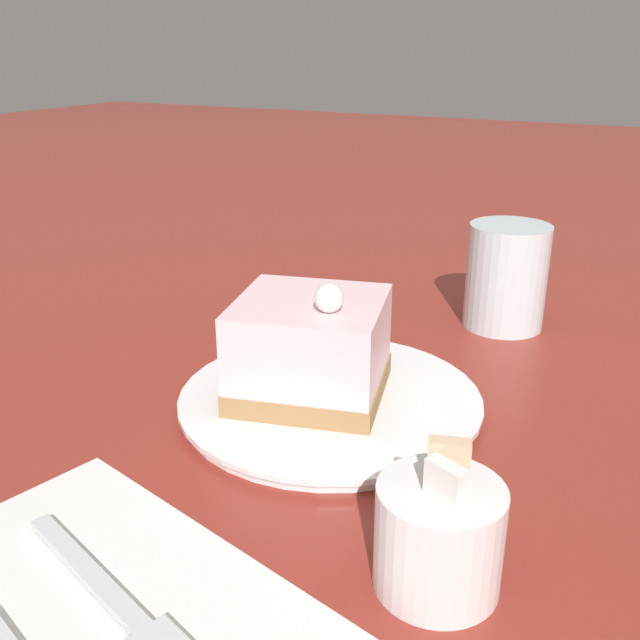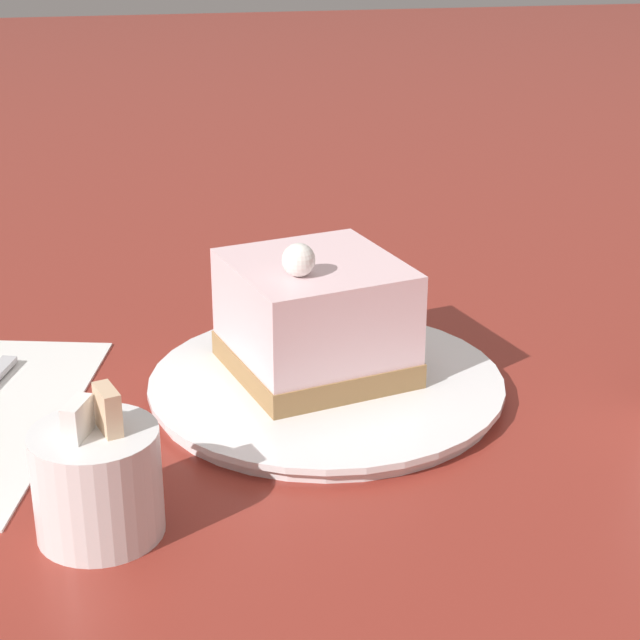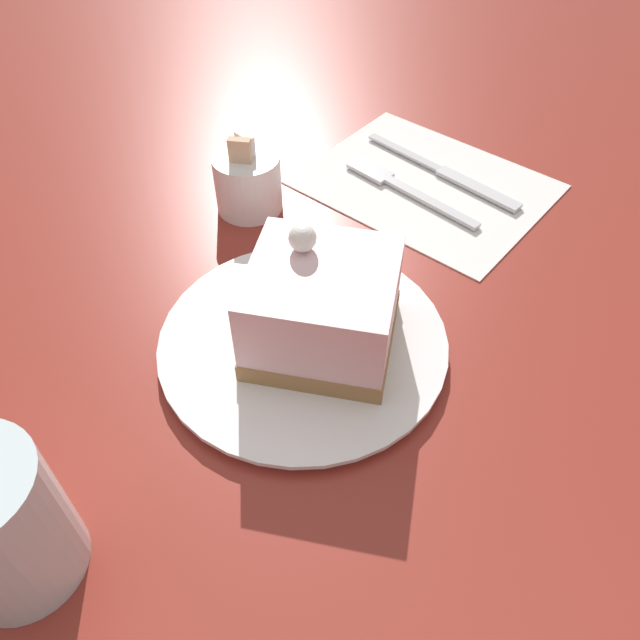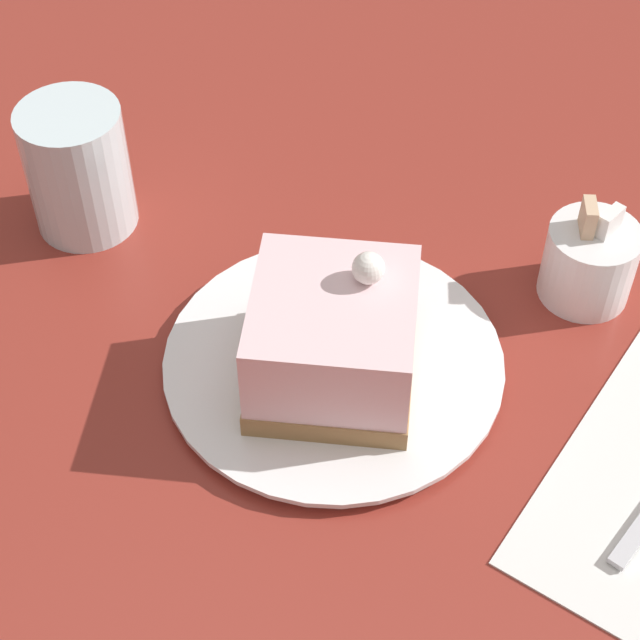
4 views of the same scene
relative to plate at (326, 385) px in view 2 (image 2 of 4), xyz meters
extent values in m
plane|color=maroon|center=(-0.01, -0.01, -0.01)|extent=(4.00, 4.00, 0.00)
cylinder|color=white|center=(0.00, 0.00, 0.00)|extent=(0.21, 0.21, 0.01)
cylinder|color=white|center=(0.00, 0.00, 0.00)|extent=(0.22, 0.22, 0.00)
cube|color=#9E7547|center=(0.00, -0.01, 0.01)|extent=(0.12, 0.12, 0.02)
cube|color=silver|center=(0.00, -0.01, 0.05)|extent=(0.12, 0.12, 0.06)
sphere|color=white|center=(0.02, 0.01, 0.09)|extent=(0.02, 0.02, 0.02)
cylinder|color=white|center=(0.14, 0.13, 0.02)|extent=(0.06, 0.06, 0.06)
cube|color=#D8B28C|center=(0.13, 0.13, 0.06)|extent=(0.01, 0.02, 0.02)
cube|color=white|center=(0.14, 0.13, 0.06)|extent=(0.02, 0.02, 0.02)
camera|label=1|loc=(0.41, 0.20, 0.24)|focal=40.00mm
camera|label=2|loc=(0.12, 0.58, 0.29)|focal=60.00mm
camera|label=3|loc=(-0.27, -0.15, 0.36)|focal=35.00mm
camera|label=4|loc=(0.15, -0.42, 0.53)|focal=60.00mm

